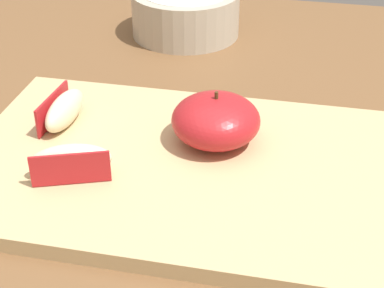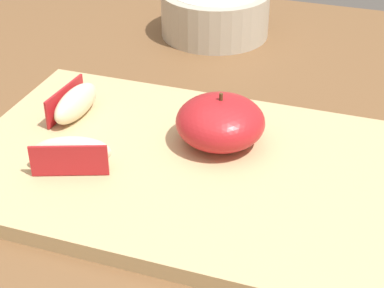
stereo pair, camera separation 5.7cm
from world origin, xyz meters
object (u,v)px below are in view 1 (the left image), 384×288
cutting_board (192,169)px  apple_wedge_middle (71,161)px  apple_half_skin_up (216,120)px  ceramic_fruit_bowl (186,12)px  apple_wedge_left (64,110)px

cutting_board → apple_wedge_middle: (-0.10, -0.04, 0.02)m
apple_half_skin_up → apple_wedge_middle: (-0.12, -0.09, -0.01)m
ceramic_fruit_bowl → apple_wedge_left: bearing=-101.7°
apple_wedge_middle → cutting_board: bearing=23.9°
apple_wedge_middle → apple_wedge_left: size_ratio=1.03×
apple_half_skin_up → apple_wedge_left: (-0.16, 0.00, -0.01)m
cutting_board → apple_wedge_middle: size_ratio=5.64×
cutting_board → apple_wedge_left: size_ratio=5.81×
cutting_board → apple_wedge_middle: bearing=-156.1°
apple_half_skin_up → apple_wedge_middle: bearing=-143.6°
apple_wedge_middle → apple_wedge_left: 0.10m
apple_half_skin_up → apple_wedge_middle: size_ratio=1.12×
cutting_board → apple_half_skin_up: apple_half_skin_up is taller
cutting_board → ceramic_fruit_bowl: (-0.08, 0.34, 0.03)m
cutting_board → ceramic_fruit_bowl: size_ratio=2.89×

